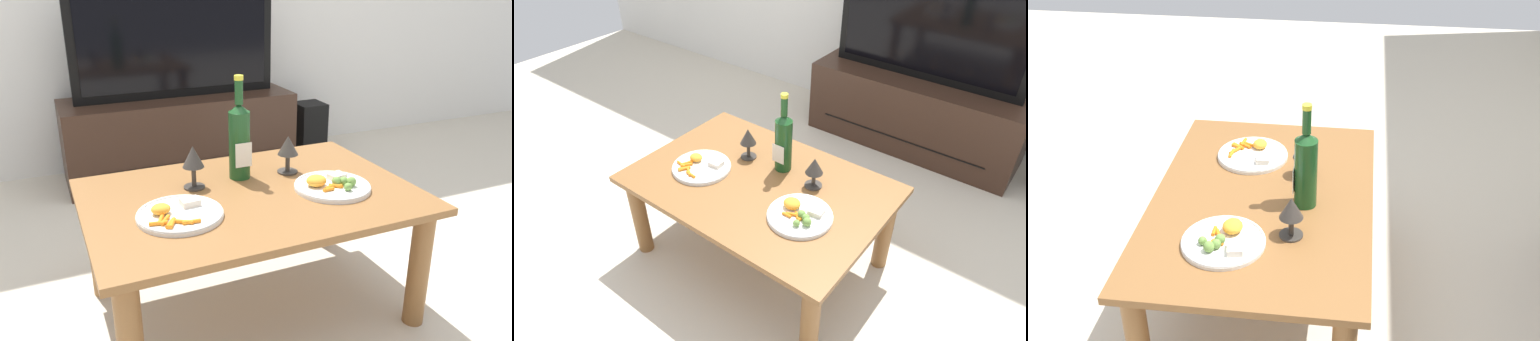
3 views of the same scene
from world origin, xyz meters
TOP-DOWN VIEW (x-y plane):
  - ground_plane at (0.00, 0.00)m, footprint 6.40×6.40m
  - dining_table at (0.00, 0.00)m, footprint 1.07×0.73m
  - tv_stand at (0.15, 1.39)m, footprint 1.30×0.44m
  - tv_screen at (0.15, 1.38)m, footprint 1.14×0.05m
  - floor_speaker at (1.02, 1.41)m, footprint 0.18×0.18m
  - wine_bottle at (0.02, 0.14)m, footprint 0.07×0.08m
  - goblet_left at (-0.16, 0.12)m, footprint 0.07×0.07m
  - goblet_right at (0.20, 0.12)m, footprint 0.07×0.07m
  - dinner_plate_left at (-0.27, -0.08)m, footprint 0.26×0.26m
  - dinner_plate_right at (0.26, -0.08)m, footprint 0.26×0.26m

SIDE VIEW (x-z plane):
  - ground_plane at x=0.00m, z-range 0.00..0.00m
  - floor_speaker at x=1.02m, z-range 0.00..0.33m
  - tv_stand at x=0.15m, z-range 0.00..0.46m
  - dining_table at x=0.00m, z-range 0.14..0.59m
  - dinner_plate_left at x=-0.27m, z-range 0.43..0.48m
  - dinner_plate_right at x=0.26m, z-range 0.43..0.48m
  - goblet_right at x=0.20m, z-range 0.47..0.61m
  - goblet_left at x=-0.16m, z-range 0.47..0.62m
  - wine_bottle at x=0.02m, z-range 0.41..0.77m
  - tv_screen at x=0.15m, z-range 0.46..1.06m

